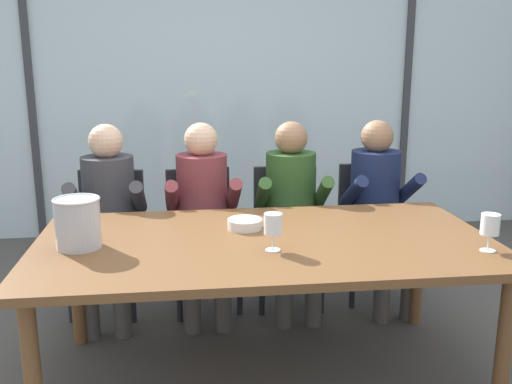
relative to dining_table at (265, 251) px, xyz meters
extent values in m
plane|color=#4C4742|center=(0.00, 1.00, -0.67)|extent=(14.00, 14.00, 0.00)
cube|color=silver|center=(0.00, 2.53, 0.63)|extent=(7.40, 0.03, 2.60)
cube|color=#38383D|center=(-1.66, 2.51, 0.63)|extent=(0.06, 0.06, 2.60)
cube|color=#38383D|center=(1.66, 2.51, 0.63)|extent=(0.06, 0.06, 2.60)
cube|color=#477A38|center=(0.00, 6.78, 0.12)|extent=(13.40, 2.40, 1.58)
cube|color=brown|center=(0.00, 0.00, 0.04)|extent=(2.20, 1.15, 0.04)
cylinder|color=brown|center=(-1.00, -0.48, -0.32)|extent=(0.07, 0.07, 0.70)
cylinder|color=brown|center=(1.00, -0.48, -0.32)|extent=(0.07, 0.07, 0.70)
cylinder|color=brown|center=(-1.00, 0.48, -0.32)|extent=(0.07, 0.07, 0.70)
cylinder|color=brown|center=(1.00, 0.48, -0.32)|extent=(0.07, 0.07, 0.70)
cube|color=#232328|center=(-0.88, 0.91, -0.23)|extent=(0.49, 0.49, 0.03)
cube|color=#232328|center=(-0.86, 1.11, 0.00)|extent=(0.42, 0.09, 0.42)
cylinder|color=#232328|center=(-1.09, 0.74, -0.46)|extent=(0.04, 0.04, 0.43)
cylinder|color=#232328|center=(-0.72, 0.70, -0.46)|extent=(0.04, 0.04, 0.43)
cylinder|color=#232328|center=(-1.05, 1.12, -0.46)|extent=(0.04, 0.04, 0.43)
cylinder|color=#232328|center=(-0.67, 1.07, -0.46)|extent=(0.04, 0.04, 0.43)
cube|color=#232328|center=(-0.27, 0.89, -0.23)|extent=(0.49, 0.49, 0.03)
cube|color=#232328|center=(-0.30, 1.09, 0.00)|extent=(0.42, 0.09, 0.42)
cylinder|color=#232328|center=(-0.43, 0.68, -0.46)|extent=(0.04, 0.04, 0.43)
cylinder|color=#232328|center=(-0.06, 0.73, -0.46)|extent=(0.04, 0.04, 0.43)
cylinder|color=#232328|center=(-0.48, 1.05, -0.46)|extent=(0.04, 0.04, 0.43)
cylinder|color=#232328|center=(-0.11, 1.10, -0.46)|extent=(0.04, 0.04, 0.43)
cube|color=#232328|center=(0.28, 0.88, -0.23)|extent=(0.46, 0.46, 0.03)
cube|color=#232328|center=(0.29, 1.08, 0.00)|extent=(0.42, 0.05, 0.42)
cylinder|color=#232328|center=(0.08, 0.70, -0.46)|extent=(0.04, 0.04, 0.43)
cylinder|color=#232328|center=(0.46, 0.69, -0.46)|extent=(0.04, 0.04, 0.43)
cylinder|color=#232328|center=(0.10, 1.08, -0.46)|extent=(0.04, 0.04, 0.43)
cylinder|color=#232328|center=(0.48, 1.07, -0.46)|extent=(0.04, 0.04, 0.43)
cube|color=#232328|center=(0.87, 0.91, -0.23)|extent=(0.46, 0.46, 0.03)
cube|color=#232328|center=(0.88, 1.11, 0.00)|extent=(0.42, 0.05, 0.42)
cylinder|color=#232328|center=(0.68, 0.73, -0.46)|extent=(0.04, 0.04, 0.43)
cylinder|color=#232328|center=(1.06, 0.72, -0.46)|extent=(0.04, 0.04, 0.43)
cylinder|color=#232328|center=(0.69, 1.11, -0.46)|extent=(0.04, 0.04, 0.43)
cylinder|color=#232328|center=(1.07, 1.10, -0.46)|extent=(0.04, 0.04, 0.43)
cylinder|color=#38383D|center=(-0.85, 0.93, 0.07)|extent=(0.32, 0.32, 0.52)
sphere|color=#DBAD89|center=(-0.85, 0.93, 0.42)|extent=(0.21, 0.21, 0.21)
cube|color=#47423D|center=(-0.94, 0.73, -0.19)|extent=(0.13, 0.40, 0.13)
cube|color=#47423D|center=(-0.76, 0.72, -0.19)|extent=(0.13, 0.40, 0.13)
cylinder|color=#47423D|center=(-0.94, 0.53, -0.44)|extent=(0.10, 0.10, 0.46)
cylinder|color=#47423D|center=(-0.76, 0.52, -0.44)|extent=(0.10, 0.10, 0.46)
cylinder|color=#38383D|center=(-1.04, 0.81, 0.09)|extent=(0.08, 0.32, 0.26)
cylinder|color=#38383D|center=(-0.66, 0.80, 0.09)|extent=(0.08, 0.32, 0.26)
cylinder|color=brown|center=(-0.27, 0.93, 0.07)|extent=(0.33, 0.33, 0.52)
sphere|color=#DBAD89|center=(-0.27, 0.93, 0.42)|extent=(0.21, 0.21, 0.21)
cube|color=#47423D|center=(-0.36, 0.72, -0.19)|extent=(0.14, 0.40, 0.13)
cube|color=#47423D|center=(-0.18, 0.73, -0.19)|extent=(0.14, 0.40, 0.13)
cylinder|color=#47423D|center=(-0.36, 0.52, -0.44)|extent=(0.10, 0.10, 0.46)
cylinder|color=#47423D|center=(-0.18, 0.53, -0.44)|extent=(0.10, 0.10, 0.46)
cylinder|color=brown|center=(-0.46, 0.80, 0.09)|extent=(0.09, 0.33, 0.26)
cylinder|color=brown|center=(-0.08, 0.81, 0.09)|extent=(0.09, 0.33, 0.26)
cylinder|color=#2D5123|center=(0.30, 0.93, 0.07)|extent=(0.33, 0.33, 0.52)
sphere|color=#936B4C|center=(0.30, 0.93, 0.42)|extent=(0.21, 0.21, 0.21)
cube|color=#47423D|center=(0.20, 0.73, -0.19)|extent=(0.14, 0.40, 0.13)
cube|color=#47423D|center=(0.38, 0.72, -0.19)|extent=(0.14, 0.40, 0.13)
cylinder|color=#47423D|center=(0.19, 0.53, -0.44)|extent=(0.10, 0.10, 0.46)
cylinder|color=#47423D|center=(0.37, 0.52, -0.44)|extent=(0.10, 0.10, 0.46)
cylinder|color=#2D5123|center=(0.10, 0.81, 0.09)|extent=(0.09, 0.33, 0.26)
cylinder|color=#2D5123|center=(0.48, 0.80, 0.09)|extent=(0.09, 0.33, 0.26)
cylinder|color=#192347|center=(0.86, 0.93, 0.07)|extent=(0.34, 0.34, 0.52)
sphere|color=#936B4C|center=(0.86, 0.93, 0.42)|extent=(0.21, 0.21, 0.21)
cube|color=#47423D|center=(0.78, 0.72, -0.19)|extent=(0.16, 0.41, 0.13)
cube|color=#47423D|center=(0.96, 0.73, -0.19)|extent=(0.16, 0.41, 0.13)
cylinder|color=#47423D|center=(0.80, 0.52, -0.44)|extent=(0.10, 0.10, 0.46)
cylinder|color=#47423D|center=(0.98, 0.53, -0.44)|extent=(0.10, 0.10, 0.46)
cylinder|color=#192347|center=(0.68, 0.79, 0.09)|extent=(0.10, 0.33, 0.26)
cylinder|color=#192347|center=(1.06, 0.82, 0.09)|extent=(0.10, 0.33, 0.26)
cylinder|color=#B7B7BC|center=(-0.87, -0.02, 0.18)|extent=(0.21, 0.21, 0.23)
torus|color=silver|center=(-0.87, -0.02, 0.29)|extent=(0.21, 0.21, 0.01)
cylinder|color=silver|center=(-0.08, 0.18, 0.09)|extent=(0.18, 0.18, 0.05)
cylinder|color=silver|center=(0.98, -0.30, 0.07)|extent=(0.07, 0.07, 0.00)
cylinder|color=silver|center=(0.98, -0.30, 0.11)|extent=(0.01, 0.01, 0.07)
cylinder|color=silver|center=(0.98, -0.30, 0.19)|extent=(0.08, 0.08, 0.09)
cylinder|color=maroon|center=(0.98, -0.30, 0.16)|extent=(0.07, 0.07, 0.04)
cylinder|color=silver|center=(0.01, -0.17, 0.07)|extent=(0.07, 0.07, 0.00)
cylinder|color=silver|center=(0.01, -0.17, 0.11)|extent=(0.01, 0.01, 0.07)
cylinder|color=silver|center=(0.01, -0.17, 0.19)|extent=(0.08, 0.08, 0.09)
cylinder|color=maroon|center=(0.01, -0.17, 0.16)|extent=(0.07, 0.07, 0.04)
camera|label=1|loc=(-0.37, -2.60, 0.93)|focal=40.04mm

